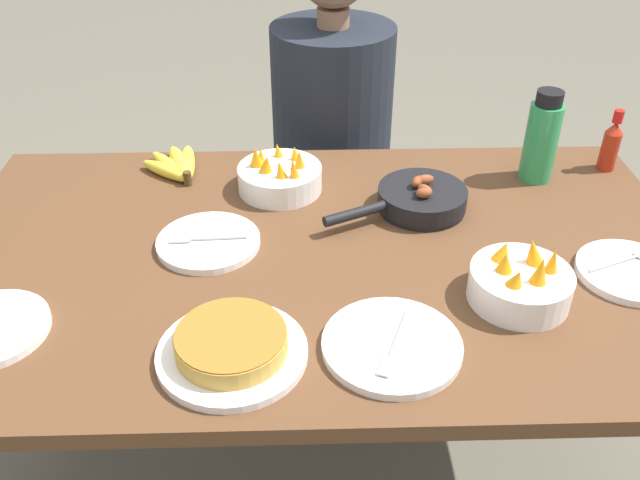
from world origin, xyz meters
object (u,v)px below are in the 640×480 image
object	(u,v)px
empty_plate_near_front	(630,272)
empty_plate_far_left	(208,242)
fruit_bowl_citrus	(520,283)
person_figure	(331,177)
skillet	(420,199)
frittata_plate_center	(232,346)
empty_plate_mid_edge	(392,345)
hot_sauce_bottle	(611,144)
banana_bunch	(177,165)
water_bottle	(542,138)
fruit_bowl_mango	(279,176)

from	to	relation	value
empty_plate_near_front	empty_plate_far_left	bearing A→B (deg)	171.35
fruit_bowl_citrus	person_figure	world-z (taller)	person_figure
skillet	frittata_plate_center	world-z (taller)	skillet
empty_plate_mid_edge	hot_sauce_bottle	distance (m)	0.90
empty_plate_far_left	person_figure	distance (m)	0.76
empty_plate_mid_edge	fruit_bowl_citrus	distance (m)	0.29
banana_bunch	fruit_bowl_citrus	bearing A→B (deg)	-36.09
banana_bunch	skillet	xyz separation A→B (m)	(0.58, -0.20, 0.01)
banana_bunch	water_bottle	bearing A→B (deg)	-3.67
fruit_bowl_mango	fruit_bowl_citrus	xyz separation A→B (m)	(0.46, -0.43, 0.00)
fruit_bowl_citrus	person_figure	xyz separation A→B (m)	(-0.32, 0.87, -0.25)
banana_bunch	empty_plate_far_left	size ratio (longest dim) A/B	0.87
skillet	fruit_bowl_mango	bearing A→B (deg)	-42.98
fruit_bowl_mango	hot_sauce_bottle	world-z (taller)	hot_sauce_bottle
empty_plate_mid_edge	fruit_bowl_citrus	world-z (taller)	fruit_bowl_citrus
skillet	frittata_plate_center	distance (m)	0.61
skillet	empty_plate_far_left	xyz separation A→B (m)	(-0.47, -0.13, -0.02)
empty_plate_near_front	person_figure	xyz separation A→B (m)	(-0.56, 0.80, -0.22)
skillet	fruit_bowl_citrus	bearing A→B (deg)	87.52
empty_plate_far_left	water_bottle	size ratio (longest dim) A/B	0.97
skillet	empty_plate_near_front	bearing A→B (deg)	120.23
empty_plate_far_left	hot_sauce_bottle	distance (m)	1.03
skillet	fruit_bowl_citrus	world-z (taller)	fruit_bowl_citrus
water_bottle	frittata_plate_center	bearing A→B (deg)	-139.03
empty_plate_mid_edge	fruit_bowl_citrus	bearing A→B (deg)	26.88
frittata_plate_center	fruit_bowl_citrus	xyz separation A→B (m)	(0.53, 0.14, 0.02)
empty_plate_near_front	water_bottle	bearing A→B (deg)	100.64
empty_plate_far_left	fruit_bowl_mango	size ratio (longest dim) A/B	1.10
banana_bunch	hot_sauce_bottle	bearing A→B (deg)	-0.79
person_figure	skillet	bearing A→B (deg)	-71.88
skillet	fruit_bowl_citrus	size ratio (longest dim) A/B	1.73
skillet	water_bottle	bearing A→B (deg)	178.82
empty_plate_near_front	person_figure	bearing A→B (deg)	125.05
water_bottle	person_figure	xyz separation A→B (m)	(-0.49, 0.40, -0.32)
empty_plate_near_front	fruit_bowl_citrus	world-z (taller)	fruit_bowl_citrus
empty_plate_far_left	empty_plate_mid_edge	world-z (taller)	same
empty_plate_mid_edge	water_bottle	distance (m)	0.74
fruit_bowl_mango	empty_plate_far_left	bearing A→B (deg)	-122.37
frittata_plate_center	empty_plate_mid_edge	bearing A→B (deg)	2.28
empty_plate_near_front	empty_plate_far_left	xyz separation A→B (m)	(-0.86, 0.13, -0.00)
frittata_plate_center	fruit_bowl_citrus	size ratio (longest dim) A/B	1.35
empty_plate_near_front	hot_sauce_bottle	distance (m)	0.46
skillet	frittata_plate_center	xyz separation A→B (m)	(-0.39, -0.47, -0.00)
hot_sauce_bottle	fruit_bowl_mango	bearing A→B (deg)	-174.38
skillet	empty_plate_mid_edge	distance (m)	0.47
empty_plate_near_front	fruit_bowl_mango	world-z (taller)	fruit_bowl_mango
empty_plate_near_front	hot_sauce_bottle	xyz separation A→B (m)	(0.12, 0.44, 0.06)
empty_plate_mid_edge	empty_plate_far_left	bearing A→B (deg)	137.21
fruit_bowl_citrus	water_bottle	size ratio (longest dim) A/B	0.85
frittata_plate_center	person_figure	size ratio (longest dim) A/B	0.21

